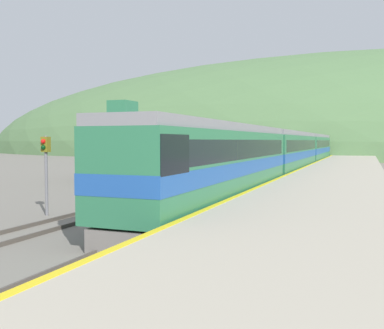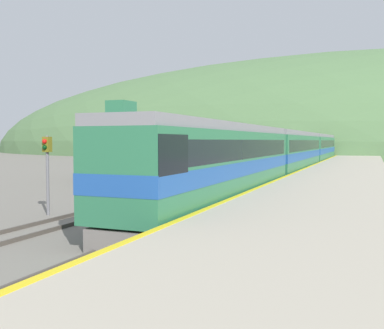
% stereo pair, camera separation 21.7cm
% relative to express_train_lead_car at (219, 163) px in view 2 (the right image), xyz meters
% --- Properties ---
extents(track_main, '(1.52, 180.00, 0.16)m').
position_rel_express_train_lead_car_xyz_m(track_main, '(0.00, 41.10, -2.29)').
color(track_main, '#4C443D').
rests_on(track_main, ground).
extents(track_siding, '(1.52, 180.00, 0.16)m').
position_rel_express_train_lead_car_xyz_m(track_siding, '(-4.97, 41.10, -2.29)').
color(track_siding, '#4C443D').
rests_on(track_siding, ground).
extents(platform, '(6.71, 140.00, 1.10)m').
position_rel_express_train_lead_car_xyz_m(platform, '(4.95, 21.10, -1.83)').
color(platform, '#B2A893').
rests_on(platform, ground).
extents(distant_hills, '(216.88, 97.60, 50.76)m').
position_rel_express_train_lead_car_xyz_m(distant_hills, '(0.00, 103.48, -2.37)').
color(distant_hills, '#517547').
rests_on(distant_hills, ground).
extents(station_shed, '(6.68, 6.82, 3.99)m').
position_rel_express_train_lead_car_xyz_m(station_shed, '(-11.31, 13.23, -0.36)').
color(station_shed, '#385B42').
rests_on(station_shed, ground).
extents(express_train_lead_car, '(2.94, 20.23, 4.70)m').
position_rel_express_train_lead_car_xyz_m(express_train_lead_car, '(0.00, 0.00, 0.00)').
color(express_train_lead_car, black).
rests_on(express_train_lead_car, ground).
extents(carriage_second, '(2.93, 20.82, 4.34)m').
position_rel_express_train_lead_car_xyz_m(carriage_second, '(0.00, 21.64, -0.01)').
color(carriage_second, black).
rests_on(carriage_second, ground).
extents(carriage_third, '(2.93, 20.82, 4.34)m').
position_rel_express_train_lead_car_xyz_m(carriage_third, '(0.00, 43.34, -0.01)').
color(carriage_third, black).
rests_on(carriage_third, ground).
extents(siding_train, '(2.90, 41.09, 3.93)m').
position_rel_express_train_lead_car_xyz_m(siding_train, '(-4.97, 39.16, -0.35)').
color(siding_train, black).
rests_on(siding_train, ground).
extents(signal_post_siding, '(0.36, 0.42, 3.73)m').
position_rel_express_train_lead_car_xyz_m(signal_post_siding, '(-6.94, -4.51, 0.31)').
color(signal_post_siding, slate).
rests_on(signal_post_siding, ground).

